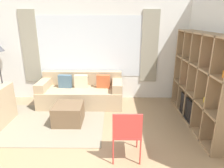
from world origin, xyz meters
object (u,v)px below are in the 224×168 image
object	(u,v)px
couch_main	(81,93)
ottoman	(68,114)
folding_chair	(127,131)
shelving_unit	(201,82)

from	to	relation	value
couch_main	ottoman	bearing A→B (deg)	-96.92
folding_chair	couch_main	bearing A→B (deg)	-64.29
shelving_unit	couch_main	size ratio (longest dim) A/B	1.11
folding_chair	ottoman	bearing A→B (deg)	-44.78
shelving_unit	couch_main	bearing A→B (deg)	159.61
couch_main	folding_chair	world-z (taller)	folding_chair
shelving_unit	folding_chair	xyz separation A→B (m)	(-1.59, -1.21, -0.42)
couch_main	ottoman	world-z (taller)	couch_main
couch_main	ottoman	xyz separation A→B (m)	(-0.12, -1.02, -0.10)
couch_main	ottoman	distance (m)	1.03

